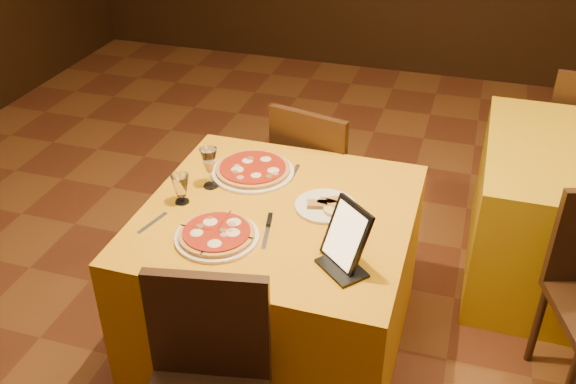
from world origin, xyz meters
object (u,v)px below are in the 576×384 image
(chair_main_far, at_px, (324,177))
(pizza_far, at_px, (253,170))
(wine_glass, at_px, (210,168))
(main_table, at_px, (279,280))
(tablet, at_px, (346,235))
(pizza_near, at_px, (217,235))
(water_glass, at_px, (181,189))

(chair_main_far, height_order, pizza_far, chair_main_far)
(chair_main_far, relative_size, wine_glass, 4.79)
(main_table, relative_size, tablet, 4.51)
(pizza_far, xyz_separation_m, tablet, (0.54, -0.50, 0.10))
(pizza_near, height_order, tablet, tablet)
(water_glass, bearing_deg, pizza_far, 56.92)
(main_table, xyz_separation_m, water_glass, (-0.40, -0.06, 0.44))
(main_table, relative_size, wine_glass, 5.79)
(pizza_far, relative_size, tablet, 1.53)
(main_table, xyz_separation_m, pizza_far, (-0.20, 0.25, 0.39))
(pizza_near, xyz_separation_m, pizza_far, (-0.04, 0.51, 0.00))
(chair_main_far, bearing_deg, main_table, 103.37)
(main_table, bearing_deg, water_glass, -171.38)
(water_glass, bearing_deg, main_table, 8.62)
(wine_glass, bearing_deg, water_glass, -113.31)
(main_table, distance_m, chair_main_far, 0.80)
(pizza_far, distance_m, wine_glass, 0.23)
(main_table, relative_size, pizza_near, 3.36)
(water_glass, bearing_deg, chair_main_far, 64.72)
(water_glass, bearing_deg, pizza_near, -39.36)
(pizza_near, relative_size, wine_glass, 1.72)
(pizza_near, distance_m, tablet, 0.52)
(chair_main_far, distance_m, wine_glass, 0.87)
(pizza_near, height_order, wine_glass, wine_glass)
(pizza_far, xyz_separation_m, wine_glass, (-0.14, -0.16, 0.08))
(pizza_near, relative_size, water_glass, 2.52)
(pizza_far, distance_m, tablet, 0.74)
(wine_glass, height_order, tablet, tablet)
(chair_main_far, xyz_separation_m, tablet, (0.34, -1.04, 0.41))
(chair_main_far, relative_size, pizza_far, 2.43)
(pizza_far, height_order, wine_glass, wine_glass)
(pizza_near, xyz_separation_m, water_glass, (-0.24, 0.20, 0.05))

